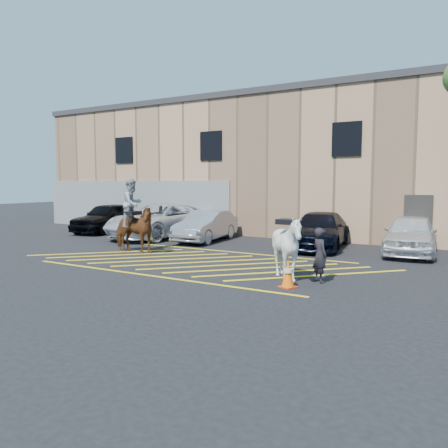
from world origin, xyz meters
The scene contains 12 objects.
ground centered at (0.00, 0.00, 0.00)m, with size 90.00×90.00×0.00m, color black.
car_black_suv centered at (-9.43, 4.94, 0.80)m, with size 1.89×4.70×1.60m, color black.
car_white_pickup centered at (-5.40, 4.48, 0.83)m, with size 2.76×5.99×1.66m, color white.
car_silver_sedan centered at (-2.74, 4.46, 0.70)m, with size 1.48×4.24×1.40m, color #9B9FA9.
car_blue_suv centered at (2.45, 5.09, 0.73)m, with size 2.03×5.00×1.45m, color black.
car_white_suv centered at (5.97, 5.17, 0.75)m, with size 1.78×4.42×1.51m, color white.
handler centered at (4.46, -1.12, 0.74)m, with size 0.54×0.35×1.48m, color black.
warehouse centered at (-0.01, 11.99, 3.65)m, with size 32.42×10.20×7.30m.
hatching_zone centered at (0.00, -0.30, 0.01)m, with size 12.60×5.12×0.01m.
mounted_bay centered at (-3.30, 0.13, 1.14)m, with size 2.16×1.01×2.83m.
saddled_white centered at (3.63, -1.37, 0.92)m, with size 1.58×1.75×1.83m.
traffic_cone centered at (3.94, -2.11, 0.37)m, with size 0.49×0.49×0.73m.
Camera 1 is at (8.05, -12.49, 2.68)m, focal length 35.00 mm.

